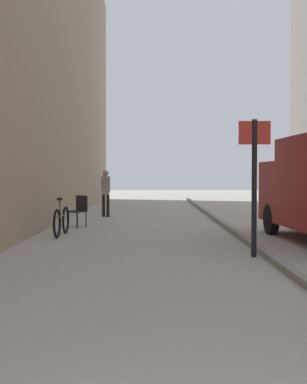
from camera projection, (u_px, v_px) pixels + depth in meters
The scene contains 6 objects.
ground_plane at pixel (174, 235), 13.52m from camera, with size 80.00×80.00×0.00m, color #A8A093.
kerb_strip at pixel (235, 232), 13.52m from camera, with size 0.16×40.00×0.12m, color gray.
pedestrian_main_foreground at pixel (105, 190), 19.29m from camera, with size 0.34×0.24×1.73m.
street_sign_post at pixel (254, 175), 9.80m from camera, with size 0.60×0.10×2.60m.
bicycle_leaning at pixel (61, 221), 13.28m from camera, with size 0.12×1.77×0.98m.
cafe_chair_near_window at pixel (79, 209), 15.51m from camera, with size 0.61×0.61×0.94m.
Camera 1 is at (-0.55, -1.48, 1.55)m, focal length 48.63 mm.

